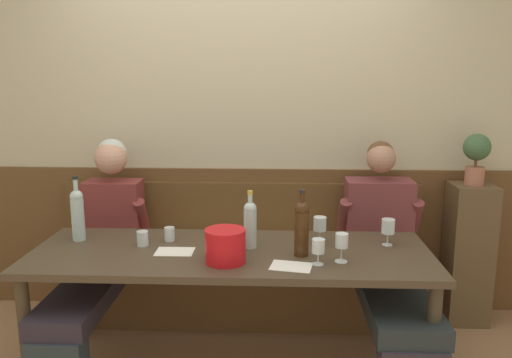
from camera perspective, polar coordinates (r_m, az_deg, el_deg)
The scene contains 21 objects.
room_wall_back at distance 3.69m, azimuth -1.60°, elevation 6.88°, with size 6.80×0.08×2.80m, color #C2B495.
wood_wainscot_panel at distance 3.81m, azimuth -1.59°, elevation -6.54°, with size 6.80×0.03×1.03m, color brown.
wall_bench at distance 3.70m, azimuth -1.80°, elevation -11.03°, with size 2.54×0.42×0.94m.
dining_table at distance 2.96m, azimuth -2.79°, elevation -9.30°, with size 2.24×0.79×0.73m.
person_center_left_seat at distance 3.44m, azimuth -16.80°, elevation -7.03°, with size 0.48×1.21×1.27m.
person_right_seat at distance 3.32m, azimuth 14.18°, elevation -7.96°, with size 0.54×1.21×1.27m.
ice_bucket at distance 2.74m, azimuth -3.40°, elevation -7.35°, with size 0.21×0.21×0.18m, color red.
wine_bottle_clear_water at distance 2.82m, azimuth 5.05°, elevation -5.25°, with size 0.08×0.08×0.37m.
wine_bottle_green_tall at distance 2.94m, azimuth -0.65°, elevation -4.86°, with size 0.07×0.07×0.33m.
wine_bottle_amber_mid at distance 3.24m, azimuth -19.04°, elevation -3.55°, with size 0.08×0.08×0.39m.
wine_glass_center_rear at distance 3.03m, azimuth 7.03°, elevation -5.08°, with size 0.07×0.07×0.16m.
wine_glass_center_front at distance 2.72m, azimuth 6.87°, elevation -7.48°, with size 0.07×0.07×0.14m.
wine_glass_near_bucket at distance 3.08m, azimuth 14.33°, elevation -5.12°, with size 0.08×0.08×0.16m.
wine_glass_by_bottle at distance 2.77m, azimuth 9.41°, elevation -6.81°, with size 0.07×0.07×0.16m.
water_tumbler_left at distance 2.93m, azimuth -2.59°, elevation -6.96°, with size 0.07×0.07×0.09m, color silver.
water_tumbler_center at distance 3.07m, azimuth -12.37°, elevation -6.40°, with size 0.07×0.07×0.09m, color silver.
water_tumbler_right at distance 3.13m, azimuth -9.49°, elevation -5.99°, with size 0.06×0.06×0.08m, color silver.
tasting_sheet_left_guest at distance 2.71m, azimuth 3.89°, elevation -9.56°, with size 0.21×0.15×0.00m, color white.
tasting_sheet_right_guest at distance 2.95m, azimuth -8.93°, elevation -7.89°, with size 0.21×0.15×0.00m, color white.
corner_pedestal at distance 3.87m, azimuth 22.27°, elevation -7.62°, with size 0.28×0.28×0.97m, color brown.
potted_plant at distance 3.71m, azimuth 23.08°, elevation 2.51°, with size 0.18×0.18×0.34m.
Camera 1 is at (0.26, -2.58, 1.71)m, focal length 36.36 mm.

